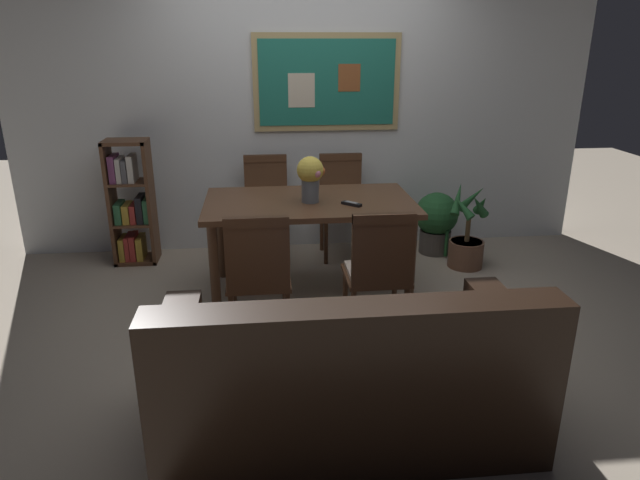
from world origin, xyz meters
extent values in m
plane|color=tan|center=(0.00, 0.00, 0.00)|extent=(12.00, 12.00, 0.00)
cube|color=silver|center=(0.00, 1.52, 1.30)|extent=(5.20, 0.10, 2.60)
cube|color=tan|center=(0.19, 1.46, 1.51)|extent=(1.30, 0.02, 0.83)
cube|color=#1E7260|center=(0.19, 1.44, 1.51)|extent=(1.20, 0.01, 0.73)
cube|color=beige|center=(-0.03, 1.44, 1.45)|extent=(0.23, 0.00, 0.29)
cube|color=brown|center=(0.39, 1.44, 1.55)|extent=(0.19, 0.00, 0.23)
cube|color=brown|center=(-0.06, 0.40, 0.72)|extent=(1.55, 0.90, 0.04)
cylinder|color=brown|center=(-0.75, 0.03, 0.35)|extent=(0.07, 0.07, 0.70)
cylinder|color=brown|center=(0.63, 0.03, 0.35)|extent=(0.07, 0.07, 0.70)
cylinder|color=brown|center=(-0.75, 0.77, 0.35)|extent=(0.07, 0.07, 0.70)
cylinder|color=brown|center=(0.63, 0.77, 0.35)|extent=(0.07, 0.07, 0.70)
cube|color=brown|center=(-0.45, -0.34, 0.44)|extent=(0.40, 0.40, 0.03)
cube|color=beige|center=(-0.45, -0.34, 0.47)|extent=(0.36, 0.36, 0.03)
cylinder|color=brown|center=(-0.62, -0.51, 0.21)|extent=(0.04, 0.04, 0.42)
cylinder|color=brown|center=(-0.28, -0.51, 0.21)|extent=(0.04, 0.04, 0.42)
cylinder|color=brown|center=(-0.62, -0.17, 0.21)|extent=(0.04, 0.04, 0.42)
cylinder|color=brown|center=(-0.28, -0.17, 0.21)|extent=(0.04, 0.04, 0.42)
cube|color=brown|center=(-0.45, -0.52, 0.68)|extent=(0.38, 0.04, 0.46)
cube|color=brown|center=(-0.45, -0.52, 0.88)|extent=(0.38, 0.05, 0.06)
cube|color=brown|center=(-0.37, 1.14, 0.44)|extent=(0.40, 0.40, 0.03)
cube|color=beige|center=(-0.37, 1.14, 0.47)|extent=(0.36, 0.36, 0.03)
cylinder|color=brown|center=(-0.20, 1.31, 0.21)|extent=(0.04, 0.04, 0.42)
cylinder|color=brown|center=(-0.54, 1.31, 0.21)|extent=(0.04, 0.04, 0.42)
cylinder|color=brown|center=(-0.20, 0.97, 0.21)|extent=(0.04, 0.04, 0.42)
cylinder|color=brown|center=(-0.54, 0.97, 0.21)|extent=(0.04, 0.04, 0.42)
cube|color=brown|center=(-0.37, 1.32, 0.68)|extent=(0.38, 0.04, 0.46)
cube|color=brown|center=(-0.37, 1.32, 0.88)|extent=(0.38, 0.05, 0.06)
cube|color=brown|center=(0.30, 1.13, 0.44)|extent=(0.40, 0.40, 0.03)
cube|color=beige|center=(0.30, 1.13, 0.47)|extent=(0.36, 0.36, 0.03)
cylinder|color=brown|center=(0.47, 1.30, 0.21)|extent=(0.04, 0.04, 0.42)
cylinder|color=brown|center=(0.13, 1.30, 0.21)|extent=(0.04, 0.04, 0.42)
cylinder|color=brown|center=(0.47, 0.96, 0.21)|extent=(0.04, 0.04, 0.42)
cylinder|color=brown|center=(0.13, 0.96, 0.21)|extent=(0.04, 0.04, 0.42)
cube|color=brown|center=(0.30, 1.31, 0.68)|extent=(0.38, 0.04, 0.46)
cube|color=brown|center=(0.30, 1.31, 0.88)|extent=(0.38, 0.05, 0.06)
cube|color=brown|center=(0.30, -0.35, 0.44)|extent=(0.40, 0.40, 0.03)
cube|color=beige|center=(0.30, -0.35, 0.47)|extent=(0.36, 0.36, 0.03)
cylinder|color=brown|center=(0.13, -0.52, 0.21)|extent=(0.04, 0.04, 0.42)
cylinder|color=brown|center=(0.47, -0.52, 0.21)|extent=(0.04, 0.04, 0.42)
cylinder|color=brown|center=(0.13, -0.18, 0.21)|extent=(0.04, 0.04, 0.42)
cylinder|color=brown|center=(0.47, -0.18, 0.21)|extent=(0.04, 0.04, 0.42)
cube|color=brown|center=(0.30, -0.53, 0.68)|extent=(0.38, 0.04, 0.46)
cube|color=brown|center=(0.30, -0.53, 0.88)|extent=(0.38, 0.05, 0.06)
cube|color=black|center=(-0.03, -1.25, 0.20)|extent=(1.80, 0.84, 0.40)
cube|color=black|center=(-0.03, -1.57, 0.62)|extent=(1.80, 0.20, 0.44)
cube|color=black|center=(-0.84, -1.25, 0.51)|extent=(0.18, 0.80, 0.22)
cube|color=black|center=(0.78, -1.25, 0.51)|extent=(0.18, 0.80, 0.22)
cube|color=#8C6B4C|center=(-0.48, -1.43, 0.56)|extent=(0.32, 0.16, 0.33)
cube|color=#334C72|center=(-0.03, -1.43, 0.56)|extent=(0.32, 0.16, 0.33)
cube|color=brown|center=(-1.70, 1.20, 0.54)|extent=(0.03, 0.28, 1.08)
cube|color=brown|center=(-1.37, 1.20, 0.54)|extent=(0.03, 0.28, 1.08)
cube|color=brown|center=(-1.53, 1.20, 0.01)|extent=(0.36, 0.28, 0.03)
cube|color=brown|center=(-1.53, 1.20, 1.07)|extent=(0.36, 0.28, 0.03)
cube|color=brown|center=(-1.53, 1.20, 0.36)|extent=(0.30, 0.28, 0.02)
cube|color=brown|center=(-1.53, 1.20, 0.72)|extent=(0.30, 0.28, 0.02)
cube|color=gold|center=(-1.65, 1.20, 0.13)|extent=(0.05, 0.22, 0.20)
cube|color=#B2332D|center=(-1.60, 1.20, 0.14)|extent=(0.04, 0.22, 0.22)
cube|color=#B2332D|center=(-1.55, 1.20, 0.14)|extent=(0.05, 0.22, 0.22)
cube|color=gold|center=(-1.49, 1.20, 0.13)|extent=(0.05, 0.22, 0.20)
cube|color=#337247|center=(-1.64, 1.20, 0.46)|extent=(0.06, 0.22, 0.18)
cube|color=gold|center=(-1.58, 1.20, 0.45)|extent=(0.06, 0.22, 0.16)
cube|color=#B2332D|center=(-1.52, 1.20, 0.45)|extent=(0.05, 0.22, 0.16)
cube|color=black|center=(-1.46, 1.20, 0.49)|extent=(0.05, 0.22, 0.23)
cube|color=#337247|center=(-1.40, 1.20, 0.47)|extent=(0.04, 0.22, 0.21)
cube|color=#7F3F72|center=(-1.64, 1.20, 0.84)|extent=(0.05, 0.22, 0.23)
cube|color=beige|center=(-1.59, 1.20, 0.83)|extent=(0.04, 0.22, 0.21)
cube|color=#595960|center=(-1.55, 1.20, 0.83)|extent=(0.04, 0.22, 0.19)
cube|color=beige|center=(-1.49, 1.20, 0.84)|extent=(0.05, 0.22, 0.23)
cylinder|color=#4C4742|center=(1.17, 1.14, 0.11)|extent=(0.29, 0.29, 0.21)
cylinder|color=#332319|center=(1.17, 1.14, 0.20)|extent=(0.26, 0.26, 0.02)
sphere|color=#235B2D|center=(1.17, 1.14, 0.37)|extent=(0.39, 0.39, 0.39)
cylinder|color=#235B2D|center=(1.23, 0.99, 0.14)|extent=(0.03, 0.03, 0.24)
cylinder|color=#235B2D|center=(1.30, 1.23, 0.14)|extent=(0.03, 0.03, 0.23)
cylinder|color=brown|center=(1.33, 0.77, 0.12)|extent=(0.30, 0.30, 0.23)
cylinder|color=#332319|center=(1.33, 0.77, 0.22)|extent=(0.27, 0.27, 0.02)
cylinder|color=brown|center=(1.33, 0.77, 0.36)|extent=(0.04, 0.04, 0.25)
cone|color=#235B2D|center=(1.43, 0.77, 0.56)|extent=(0.09, 0.22, 0.21)
cone|color=#235B2D|center=(1.38, 0.87, 0.58)|extent=(0.26, 0.17, 0.26)
cone|color=#235B2D|center=(1.24, 0.82, 0.60)|extent=(0.19, 0.25, 0.28)
cone|color=#235B2D|center=(1.25, 0.71, 0.56)|extent=(0.20, 0.23, 0.21)
cone|color=#235B2D|center=(1.38, 0.69, 0.57)|extent=(0.23, 0.17, 0.23)
cylinder|color=slate|center=(-0.06, 0.35, 0.83)|extent=(0.13, 0.13, 0.17)
sphere|color=#EACC4C|center=(-0.06, 0.35, 0.98)|extent=(0.19, 0.19, 0.19)
sphere|color=#EACC4C|center=(-0.10, 0.42, 0.99)|extent=(0.07, 0.07, 0.07)
sphere|color=pink|center=(-0.02, 0.29, 0.97)|extent=(0.06, 0.06, 0.06)
sphere|color=#D86633|center=(0.02, 0.38, 0.97)|extent=(0.08, 0.08, 0.08)
cube|color=black|center=(0.23, 0.23, 0.75)|extent=(0.14, 0.14, 0.02)
cube|color=gray|center=(0.23, 0.23, 0.76)|extent=(0.09, 0.09, 0.00)
camera|label=1|loc=(-0.41, -3.61, 1.87)|focal=31.50mm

